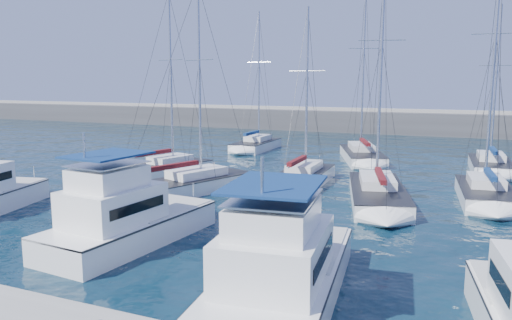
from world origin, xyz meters
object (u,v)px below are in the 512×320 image
at_px(motor_yacht_stbd_inner, 281,272).
at_px(sailboat_back_b, 362,155).
at_px(sailboat_mid_a, 166,169).
at_px(sailboat_mid_d, 377,194).
at_px(sailboat_back_c, 491,166).
at_px(sailboat_mid_b, 191,184).
at_px(motor_yacht_port_inner, 125,221).
at_px(sailboat_mid_e, 486,193).
at_px(sailboat_back_a, 256,145).
at_px(sailboat_mid_c, 302,178).

xyz_separation_m(motor_yacht_stbd_inner, sailboat_back_b, (-3.70, 31.41, -0.61)).
xyz_separation_m(sailboat_mid_a, sailboat_mid_d, (16.74, -2.17, -0.01)).
relative_size(sailboat_mid_a, sailboat_back_c, 1.04).
bearing_deg(sailboat_mid_b, sailboat_back_c, 60.73).
relative_size(motor_yacht_port_inner, sailboat_mid_a, 0.64).
bearing_deg(sailboat_mid_e, motor_yacht_port_inner, -140.36).
relative_size(sailboat_back_a, sailboat_back_c, 1.09).
bearing_deg(sailboat_back_a, motor_yacht_port_inner, -78.28).
bearing_deg(sailboat_mid_d, sailboat_mid_b, 176.02).
relative_size(motor_yacht_port_inner, sailboat_mid_b, 0.66).
distance_m(motor_yacht_stbd_inner, sailboat_mid_e, 19.47).
bearing_deg(sailboat_mid_b, sailboat_mid_d, 30.12).
distance_m(sailboat_mid_a, sailboat_mid_e, 22.86).
bearing_deg(sailboat_mid_d, sailboat_back_c, 50.08).
bearing_deg(sailboat_back_b, motor_yacht_port_inner, -119.28).
xyz_separation_m(sailboat_mid_a, sailboat_mid_c, (10.93, 0.84, -0.02)).
relative_size(motor_yacht_stbd_inner, sailboat_back_c, 0.74).
relative_size(motor_yacht_port_inner, motor_yacht_stbd_inner, 0.90).
distance_m(motor_yacht_port_inner, sailboat_mid_a, 16.85).
bearing_deg(sailboat_back_a, sailboat_mid_a, -93.15).
bearing_deg(sailboat_mid_a, sailboat_mid_e, 16.86).
distance_m(sailboat_mid_e, sailboat_back_a, 27.36).
height_order(sailboat_mid_e, sailboat_back_a, sailboat_mid_e).
bearing_deg(motor_yacht_stbd_inner, sailboat_mid_e, 63.30).
xyz_separation_m(sailboat_mid_b, sailboat_mid_e, (18.03, 4.75, 0.04)).
relative_size(sailboat_mid_a, sailboat_back_b, 0.86).
distance_m(sailboat_mid_c, sailboat_back_c, 16.64).
distance_m(sailboat_back_a, sailboat_back_c, 23.29).
xyz_separation_m(motor_yacht_stbd_inner, sailboat_back_c, (7.17, 29.67, -0.62)).
height_order(sailboat_mid_c, sailboat_mid_d, sailboat_mid_d).
xyz_separation_m(sailboat_mid_c, sailboat_mid_d, (5.81, -3.01, 0.01)).
bearing_deg(motor_yacht_port_inner, sailboat_mid_d, 59.99).
bearing_deg(motor_yacht_port_inner, sailboat_mid_c, 83.65).
relative_size(sailboat_mid_e, sailboat_back_c, 1.19).
height_order(sailboat_mid_a, sailboat_mid_c, sailboat_mid_a).
xyz_separation_m(sailboat_mid_a, sailboat_back_b, (12.59, 13.53, 0.00)).
height_order(sailboat_mid_a, sailboat_mid_b, sailboat_mid_a).
bearing_deg(sailboat_mid_e, motor_yacht_stbd_inner, -115.54).
bearing_deg(sailboat_mid_c, sailboat_back_b, 80.54).
relative_size(sailboat_mid_c, sailboat_back_a, 0.86).
height_order(sailboat_mid_d, sailboat_mid_e, sailboat_mid_e).
xyz_separation_m(motor_yacht_port_inner, sailboat_back_a, (-7.06, 31.35, -0.61)).
height_order(sailboat_mid_b, sailboat_mid_c, sailboat_mid_b).
bearing_deg(sailboat_mid_c, sailboat_mid_a, -177.64).
xyz_separation_m(sailboat_mid_a, sailboat_back_c, (23.45, 11.79, -0.01)).
bearing_deg(sailboat_mid_a, sailboat_back_b, 62.84).
xyz_separation_m(sailboat_mid_a, sailboat_back_a, (0.62, 16.38, 0.00)).
relative_size(sailboat_back_a, sailboat_back_b, 0.90).
bearing_deg(sailboat_mid_b, sailboat_mid_a, 158.00).
distance_m(motor_yacht_stbd_inner, sailboat_mid_d, 15.74).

